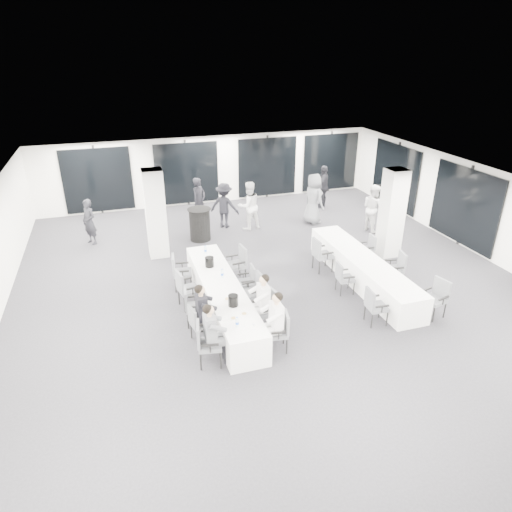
{
  "coord_description": "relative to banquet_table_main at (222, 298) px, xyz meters",
  "views": [
    {
      "loc": [
        -3.9,
        -10.47,
        6.16
      ],
      "look_at": [
        -0.62,
        -0.2,
        1.15
      ],
      "focal_mm": 32.0,
      "sensor_mm": 36.0,
      "label": 1
    }
  ],
  "objects": [
    {
      "name": "chair_main_left_second",
      "position": [
        -0.83,
        -1.13,
        0.14
      ],
      "size": [
        0.53,
        0.57,
        0.91
      ],
      "rotation": [
        0.0,
        0.0,
        -1.39
      ],
      "color": "#575A5F",
      "rests_on": "floor"
    },
    {
      "name": "seated_guest_d",
      "position": [
        0.67,
        -1.08,
        0.44
      ],
      "size": [
        0.5,
        0.38,
        1.44
      ],
      "rotation": [
        0.0,
        0.0,
        1.57
      ],
      "color": "silver",
      "rests_on": "floor"
    },
    {
      "name": "chair_main_right_mid",
      "position": [
        0.83,
        -0.15,
        0.18
      ],
      "size": [
        0.54,
        0.59,
        0.97
      ],
      "rotation": [
        0.0,
        0.0,
        1.68
      ],
      "color": "#575A5F",
      "rests_on": "floor"
    },
    {
      "name": "chair_side_left_near",
      "position": [
        3.32,
        -1.68,
        0.16
      ],
      "size": [
        0.51,
        0.55,
        0.93
      ],
      "rotation": [
        0.0,
        0.0,
        -1.65
      ],
      "color": "#575A5F",
      "rests_on": "floor"
    },
    {
      "name": "standing_guest_a",
      "position": [
        0.7,
        6.37,
        0.61
      ],
      "size": [
        0.93,
        0.91,
        1.98
      ],
      "primitive_type": "imported",
      "rotation": [
        0.0,
        0.0,
        0.72
      ],
      "color": "black",
      "rests_on": "floor"
    },
    {
      "name": "chair_main_left_far",
      "position": [
        -0.84,
        1.48,
        0.2
      ],
      "size": [
        0.57,
        0.62,
        1.0
      ],
      "rotation": [
        0.0,
        0.0,
        -1.72
      ],
      "color": "#575A5F",
      "rests_on": "floor"
    },
    {
      "name": "banquet_table_main",
      "position": [
        0.0,
        0.0,
        0.0
      ],
      "size": [
        0.9,
        5.0,
        0.75
      ],
      "primitive_type": "cube",
      "color": "silver",
      "rests_on": "floor"
    },
    {
      "name": "standing_guest_c",
      "position": [
        1.5,
        5.68,
        0.57
      ],
      "size": [
        1.36,
        1.21,
        1.89
      ],
      "primitive_type": "imported",
      "rotation": [
        0.0,
        0.0,
        2.53
      ],
      "color": "black",
      "rests_on": "floor"
    },
    {
      "name": "water_bottle_c",
      "position": [
        0.01,
        1.95,
        0.49
      ],
      "size": [
        0.07,
        0.07,
        0.23
      ],
      "primitive_type": "cylinder",
      "color": "silver",
      "rests_on": "banquet_table_main"
    },
    {
      "name": "column_left",
      "position": [
        -1.12,
        3.92,
        1.02
      ],
      "size": [
        0.6,
        0.6,
        2.8
      ],
      "primitive_type": "cube",
      "color": "silver",
      "rests_on": "floor"
    },
    {
      "name": "chair_main_right_far",
      "position": [
        0.84,
        1.47,
        0.21
      ],
      "size": [
        0.57,
        0.62,
        1.03
      ],
      "rotation": [
        0.0,
        0.0,
        1.67
      ],
      "color": "#575A5F",
      "rests_on": "floor"
    },
    {
      "name": "cocktail_table",
      "position": [
        0.39,
        4.77,
        0.19
      ],
      "size": [
        0.81,
        0.81,
        1.12
      ],
      "color": "black",
      "rests_on": "floor"
    },
    {
      "name": "standing_guest_d",
      "position": [
        5.93,
        6.66,
        0.62
      ],
      "size": [
        1.23,
        1.33,
        1.99
      ],
      "primitive_type": "imported",
      "rotation": [
        0.0,
        0.0,
        4.06
      ],
      "color": "black",
      "rests_on": "floor"
    },
    {
      "name": "ice_bucket_far",
      "position": [
        -0.07,
        1.08,
        0.51
      ],
      "size": [
        0.24,
        0.24,
        0.27
      ],
      "primitive_type": "cylinder",
      "color": "black",
      "rests_on": "banquet_table_main"
    },
    {
      "name": "plate_b",
      "position": [
        0.14,
        -1.49,
        0.39
      ],
      "size": [
        0.18,
        0.18,
        0.03
      ],
      "color": "white",
      "rests_on": "banquet_table_main"
    },
    {
      "name": "chair_side_right_far",
      "position": [
        4.98,
        1.43,
        0.12
      ],
      "size": [
        0.46,
        0.51,
        0.87
      ],
      "rotation": [
        0.0,
        0.0,
        1.52
      ],
      "color": "#575A5F",
      "rests_on": "floor"
    },
    {
      "name": "wine_glass",
      "position": [
        0.17,
        -2.14,
        0.51
      ],
      "size": [
        0.07,
        0.07,
        0.18
      ],
      "color": "silver",
      "rests_on": "banquet_table_main"
    },
    {
      "name": "chair_main_left_mid",
      "position": [
        -0.83,
        -0.37,
        0.16
      ],
      "size": [
        0.54,
        0.58,
        0.94
      ],
      "rotation": [
        0.0,
        0.0,
        -1.72
      ],
      "color": "#575A5F",
      "rests_on": "floor"
    },
    {
      "name": "column_right",
      "position": [
        5.88,
        1.72,
        1.02
      ],
      "size": [
        0.6,
        0.6,
        2.8
      ],
      "primitive_type": "cube",
      "color": "silver",
      "rests_on": "floor"
    },
    {
      "name": "water_bottle_a",
      "position": [
        -0.13,
        -1.91,
        0.49
      ],
      "size": [
        0.07,
        0.07,
        0.22
      ],
      "primitive_type": "cylinder",
      "color": "silver",
      "rests_on": "banquet_table_main"
    },
    {
      "name": "banquet_table_side",
      "position": [
        4.15,
        0.31,
        0.0
      ],
      "size": [
        0.9,
        5.0,
        0.75
      ],
      "primitive_type": "cube",
      "color": "silver",
      "rests_on": "floor"
    },
    {
      "name": "chair_main_right_fourth",
      "position": [
        0.83,
        0.48,
        0.13
      ],
      "size": [
        0.47,
        0.52,
        0.89
      ],
      "rotation": [
        0.0,
        0.0,
        1.52
      ],
      "color": "#575A5F",
      "rests_on": "floor"
    },
    {
      "name": "ice_bucket_near",
      "position": [
        0.01,
        -1.06,
        0.51
      ],
      "size": [
        0.23,
        0.23,
        0.27
      ],
      "primitive_type": "cylinder",
      "color": "black",
      "rests_on": "banquet_table_main"
    },
    {
      "name": "seated_guest_b",
      "position": [
        -0.67,
        -1.12,
        0.44
      ],
      "size": [
        0.5,
        0.38,
        1.44
      ],
      "rotation": [
        0.0,
        0.0,
        -1.57
      ],
      "color": "black",
      "rests_on": "floor"
    },
    {
      "name": "chair_side_right_near",
      "position": [
        4.99,
        -1.82,
        0.18
      ],
      "size": [
        0.59,
        0.62,
        0.97
      ],
      "rotation": [
        0.0,
        0.0,
        1.81
      ],
      "color": "#575A5F",
      "rests_on": "floor"
    },
    {
      "name": "seated_guest_c",
      "position": [
        0.67,
        -1.95,
        0.44
      ],
      "size": [
        0.5,
        0.38,
        1.44
      ],
      "rotation": [
        0.0,
        0.0,
        1.57
      ],
      "color": "silver",
      "rests_on": "floor"
    },
    {
      "name": "plate_a",
      "position": [
        -0.13,
        -1.59,
        0.39
      ],
      "size": [
        0.19,
        0.19,
        0.03
      ],
      "color": "white",
      "rests_on": "banquet_table_main"
    },
    {
      "name": "chair_main_left_near",
      "position": [
        -0.84,
        -1.97,
        0.19
      ],
      "size": [
        0.58,
        0.62,
        0.99
      ],
      "rotation": [
        0.0,
        0.0,
        -1.75
      ],
      "color": "#575A5F",
      "rests_on": "floor"
    },
    {
      "name": "chair_side_left_far",
      "position": [
        3.31,
        1.31,
        0.21
      ],
      "size": [
        0.54,
        0.6,
        1.02
      ],
      "rotation": [
        0.0,
        0.0,
        -1.53
      ],
      "color": "#575A5F",
      "rests_on": "floor"
    },
    {
      "name": "seated_guest_a",
      "position": [
        -0.67,
        -1.98,
        0.44
      ],
      "size": [
        0.5,
        0.38,
        1.44
      ],
      "rotation": [
        0.0,
        0.0,
        -1.57
      ],
      "color": "slate",
      "rests_on": "floor"
    },
    {
      "name": "chair_main_right_second",
      "position": [
        0.84,
        -1.06,
        0.2
      ],
      "size": [
        0.6,
        0.63,
        1.0
      ],
      "rotation": [
        0.0,
        0.0,
        1.8
      ],
      "color": "#575A5F",
      "rests_on": "floor"
    },
    {
      "name": "standing_guest_b",
      "position": [
        2.3,
        5.25,
        0.63
      ],
      "size": [
        1.06,
        0.77,
        2.0
      ],
      "primitive_type": "imported",
      "rotation": [
        0.0,
        0.0,
        3.34
      ],
      "color": "silver",
      "rests_on": "floor"
    },
    {
      "name": "chair_side_left_mid",
      "position": [
        3.33,
        -0.09,
        0.13
      ],
      "size": [
        0.48,
        0.53,
        0.88
      ],
      "rotation": [
        0.0,
        0.0,
        -1.67
      ],
      "color": "#575A5F",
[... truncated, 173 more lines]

